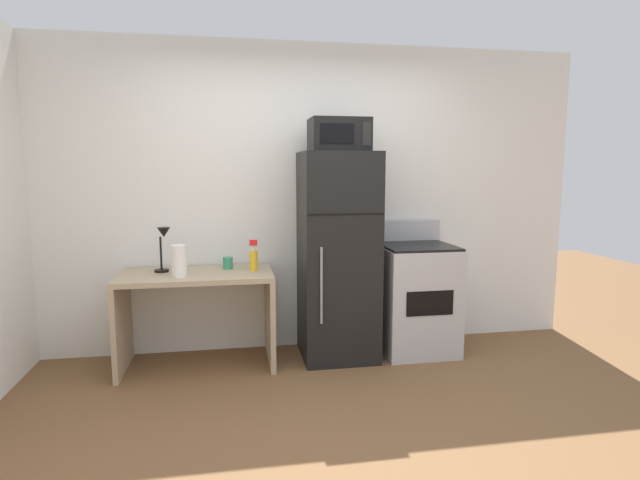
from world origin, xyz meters
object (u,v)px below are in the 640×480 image
paper_towel_roll (179,261)px  refrigerator (338,256)px  microwave (339,135)px  desk_lamp (163,242)px  desk (197,301)px  coffee_mug (228,263)px  spray_bottle (254,258)px  oven_range (416,297)px

paper_towel_roll → refrigerator: refrigerator is taller
microwave → desk_lamp: bearing=177.0°
desk → desk_lamp: 0.53m
coffee_mug → spray_bottle: bearing=-31.0°
desk_lamp → oven_range: 2.13m
paper_towel_roll → microwave: microwave is taller
paper_towel_roll → oven_range: (1.93, 0.14, -0.40)m
coffee_mug → oven_range: 1.61m
desk → microwave: microwave is taller
coffee_mug → refrigerator: bearing=-6.8°
coffee_mug → spray_bottle: size_ratio=0.38×
spray_bottle → paper_towel_roll: bearing=-167.4°
microwave → oven_range: 1.51m
paper_towel_roll → oven_range: bearing=4.2°
desk → desk_lamp: size_ratio=3.35×
spray_bottle → oven_range: (1.37, 0.02, -0.38)m
coffee_mug → spray_bottle: spray_bottle is taller
coffee_mug → microwave: microwave is taller
desk → desk_lamp: (-0.25, 0.07, 0.46)m
desk → refrigerator: 1.18m
desk_lamp → oven_range: (2.06, -0.05, -0.52)m
desk → desk_lamp: bearing=165.0°
microwave → coffee_mug: bearing=171.9°
oven_range → spray_bottle: bearing=-179.3°
desk_lamp → paper_towel_roll: size_ratio=1.47×
desk → refrigerator: refrigerator is taller
spray_bottle → microwave: bearing=-0.4°
desk → paper_towel_roll: (-0.11, -0.13, 0.34)m
desk → spray_bottle: spray_bottle is taller
desk_lamp → spray_bottle: 0.71m
desk_lamp → coffee_mug: 0.53m
desk → coffee_mug: (0.24, 0.12, 0.27)m
desk → microwave: size_ratio=2.57×
paper_towel_roll → microwave: (1.25, 0.12, 0.95)m
coffee_mug → spray_bottle: (0.20, -0.12, 0.05)m
microwave → spray_bottle: bearing=179.6°
paper_towel_roll → spray_bottle: bearing=12.6°
desk_lamp → microwave: bearing=-3.0°
desk_lamp → spray_bottle: bearing=-5.6°
paper_towel_roll → refrigerator: (1.25, 0.14, -0.03)m
refrigerator → spray_bottle: bearing=-178.6°
microwave → oven_range: microwave is taller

